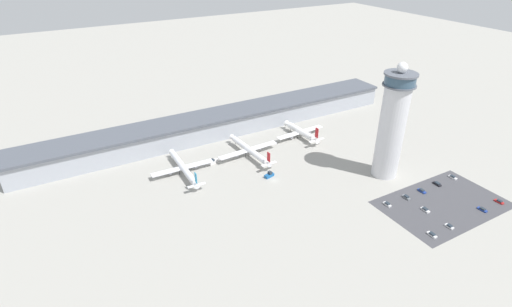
{
  "coord_description": "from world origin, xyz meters",
  "views": [
    {
      "loc": [
        -100.92,
        -158.64,
        119.38
      ],
      "look_at": [
        -0.91,
        18.99,
        8.34
      ],
      "focal_mm": 28.0,
      "sensor_mm": 36.0,
      "label": 1
    }
  ],
  "objects_px": {
    "airplane_gate_charlie": "(301,132)",
    "car_red_hatchback": "(499,202)",
    "car_navy_sedan": "(482,209)",
    "car_white_wagon": "(437,184)",
    "car_blue_compact": "(432,235)",
    "airplane_gate_bravo": "(249,150)",
    "car_silver_sedan": "(425,210)",
    "airplane_gate_alpha": "(183,168)",
    "control_tower": "(392,124)",
    "service_truck_catering": "(269,175)",
    "car_green_van": "(453,177)",
    "car_black_suv": "(406,197)",
    "car_maroon_suv": "(449,226)",
    "car_grey_coupe": "(422,191)",
    "service_truck_fuel": "(213,162)",
    "car_yellow_taxi": "(387,204)"
  },
  "relations": [
    {
      "from": "airplane_gate_charlie",
      "to": "car_red_hatchback",
      "type": "relative_size",
      "value": 7.96
    },
    {
      "from": "airplane_gate_charlie",
      "to": "car_navy_sedan",
      "type": "relative_size",
      "value": 7.74
    },
    {
      "from": "car_white_wagon",
      "to": "car_blue_compact",
      "type": "bearing_deg",
      "value": -143.83
    },
    {
      "from": "airplane_gate_bravo",
      "to": "car_blue_compact",
      "type": "xyz_separation_m",
      "value": [
        36.55,
        -106.28,
        -3.8
      ]
    },
    {
      "from": "airplane_gate_charlie",
      "to": "car_silver_sedan",
      "type": "height_order",
      "value": "airplane_gate_charlie"
    },
    {
      "from": "airplane_gate_alpha",
      "to": "control_tower",
      "type": "bearing_deg",
      "value": -29.68
    },
    {
      "from": "service_truck_catering",
      "to": "car_green_van",
      "type": "distance_m",
      "value": 103.09
    },
    {
      "from": "service_truck_catering",
      "to": "car_black_suv",
      "type": "height_order",
      "value": "service_truck_catering"
    },
    {
      "from": "car_maroon_suv",
      "to": "car_silver_sedan",
      "type": "relative_size",
      "value": 0.86
    },
    {
      "from": "car_green_van",
      "to": "car_black_suv",
      "type": "distance_m",
      "value": 38.12
    },
    {
      "from": "car_navy_sedan",
      "to": "airplane_gate_charlie",
      "type": "bearing_deg",
      "value": 105.58
    },
    {
      "from": "car_black_suv",
      "to": "car_maroon_suv",
      "type": "bearing_deg",
      "value": -91.67
    },
    {
      "from": "car_grey_coupe",
      "to": "car_black_suv",
      "type": "xyz_separation_m",
      "value": [
        -11.88,
        -0.17,
        0.04
      ]
    },
    {
      "from": "car_white_wagon",
      "to": "airplane_gate_bravo",
      "type": "bearing_deg",
      "value": 133.23
    },
    {
      "from": "car_grey_coupe",
      "to": "car_black_suv",
      "type": "bearing_deg",
      "value": -179.16
    },
    {
      "from": "car_maroon_suv",
      "to": "car_blue_compact",
      "type": "bearing_deg",
      "value": -179.82
    },
    {
      "from": "car_white_wagon",
      "to": "car_navy_sedan",
      "type": "bearing_deg",
      "value": -89.88
    },
    {
      "from": "car_green_van",
      "to": "car_silver_sedan",
      "type": "bearing_deg",
      "value": -160.8
    },
    {
      "from": "service_truck_fuel",
      "to": "car_navy_sedan",
      "type": "xyz_separation_m",
      "value": [
        97.16,
        -108.73,
        -0.43
      ]
    },
    {
      "from": "car_blue_compact",
      "to": "car_navy_sedan",
      "type": "distance_m",
      "value": 37.61
    },
    {
      "from": "service_truck_catering",
      "to": "airplane_gate_alpha",
      "type": "bearing_deg",
      "value": 146.44
    },
    {
      "from": "control_tower",
      "to": "car_grey_coupe",
      "type": "xyz_separation_m",
      "value": [
        4.45,
        -23.23,
        -30.51
      ]
    },
    {
      "from": "control_tower",
      "to": "service_truck_fuel",
      "type": "xyz_separation_m",
      "value": [
        -79.79,
        59.41,
        -30.12
      ]
    },
    {
      "from": "airplane_gate_alpha",
      "to": "car_grey_coupe",
      "type": "relative_size",
      "value": 9.4
    },
    {
      "from": "car_silver_sedan",
      "to": "airplane_gate_charlie",
      "type": "bearing_deg",
      "value": 93.64
    },
    {
      "from": "airplane_gate_alpha",
      "to": "airplane_gate_charlie",
      "type": "distance_m",
      "value": 85.72
    },
    {
      "from": "car_silver_sedan",
      "to": "car_red_hatchback",
      "type": "bearing_deg",
      "value": -19.64
    },
    {
      "from": "car_red_hatchback",
      "to": "airplane_gate_alpha",
      "type": "bearing_deg",
      "value": 140.88
    },
    {
      "from": "airplane_gate_bravo",
      "to": "car_navy_sedan",
      "type": "height_order",
      "value": "airplane_gate_bravo"
    },
    {
      "from": "airplane_gate_bravo",
      "to": "control_tower",
      "type": "bearing_deg",
      "value": -44.72
    },
    {
      "from": "car_green_van",
      "to": "car_black_suv",
      "type": "bearing_deg",
      "value": -178.33
    },
    {
      "from": "airplane_gate_alpha",
      "to": "service_truck_fuel",
      "type": "distance_m",
      "value": 19.94
    },
    {
      "from": "car_yellow_taxi",
      "to": "car_white_wagon",
      "type": "height_order",
      "value": "car_yellow_taxi"
    },
    {
      "from": "control_tower",
      "to": "car_maroon_suv",
      "type": "distance_m",
      "value": 59.16
    },
    {
      "from": "airplane_gate_bravo",
      "to": "car_red_hatchback",
      "type": "height_order",
      "value": "airplane_gate_bravo"
    },
    {
      "from": "airplane_gate_alpha",
      "to": "car_red_hatchback",
      "type": "distance_m",
      "value": 168.03
    },
    {
      "from": "airplane_gate_bravo",
      "to": "car_green_van",
      "type": "distance_m",
      "value": 117.6
    },
    {
      "from": "control_tower",
      "to": "service_truck_catering",
      "type": "bearing_deg",
      "value": 153.22
    },
    {
      "from": "service_truck_catering",
      "to": "car_maroon_suv",
      "type": "xyz_separation_m",
      "value": [
        50.26,
        -79.5,
        -0.58
      ]
    },
    {
      "from": "airplane_gate_charlie",
      "to": "car_green_van",
      "type": "bearing_deg",
      "value": -62.32
    },
    {
      "from": "airplane_gate_charlie",
      "to": "car_blue_compact",
      "type": "relative_size",
      "value": 7.82
    },
    {
      "from": "control_tower",
      "to": "car_red_hatchback",
      "type": "height_order",
      "value": "control_tower"
    },
    {
      "from": "airplane_gate_alpha",
      "to": "car_yellow_taxi",
      "type": "relative_size",
      "value": 10.05
    },
    {
      "from": "service_truck_catering",
      "to": "car_yellow_taxi",
      "type": "bearing_deg",
      "value": -54.21
    },
    {
      "from": "car_red_hatchback",
      "to": "car_black_suv",
      "type": "xyz_separation_m",
      "value": [
        -38.44,
        25.97,
        0.08
      ]
    },
    {
      "from": "car_maroon_suv",
      "to": "car_blue_compact",
      "type": "height_order",
      "value": "car_blue_compact"
    },
    {
      "from": "control_tower",
      "to": "car_silver_sedan",
      "type": "xyz_separation_m",
      "value": [
        -7.56,
        -35.6,
        -30.53
      ]
    },
    {
      "from": "service_truck_fuel",
      "to": "car_red_hatchback",
      "type": "height_order",
      "value": "service_truck_fuel"
    },
    {
      "from": "car_yellow_taxi",
      "to": "airplane_gate_bravo",
      "type": "bearing_deg",
      "value": 114.55
    },
    {
      "from": "control_tower",
      "to": "car_black_suv",
      "type": "height_order",
      "value": "control_tower"
    }
  ]
}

